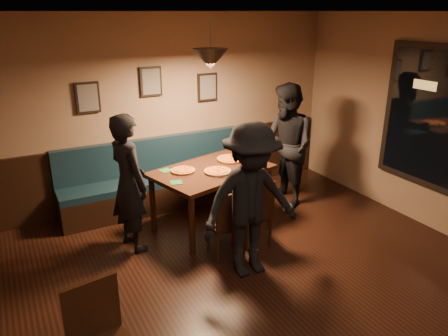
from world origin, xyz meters
name	(u,v)px	position (x,y,z in m)	size (l,w,h in m)	color
ceiling	(309,11)	(0.00, 0.00, 2.80)	(7.00, 7.00, 0.00)	silver
wall_back	(152,112)	(0.00, 3.50, 1.40)	(6.00, 6.00, 0.00)	#8C704F
wainscot	(156,170)	(0.00, 3.47, 0.50)	(5.88, 0.06, 1.00)	black
booth_bench	(162,175)	(0.00, 3.20, 0.50)	(3.00, 0.60, 1.00)	#0F232D
picture_left	(88,98)	(-0.90, 3.47, 1.70)	(0.32, 0.04, 0.42)	black
picture_center	(151,82)	(0.00, 3.47, 1.85)	(0.32, 0.04, 0.42)	black
picture_right	(207,87)	(0.90, 3.47, 1.70)	(0.32, 0.04, 0.42)	black
pendant_lamp	(210,59)	(0.39, 2.31, 2.25)	(0.44, 0.44, 0.25)	black
dining_table	(212,197)	(0.39, 2.31, 0.41)	(1.54, 0.99, 0.82)	black
chair_near_left	(226,222)	(0.18, 1.53, 0.44)	(0.39, 0.39, 0.87)	black
chair_near_right	(253,211)	(0.63, 1.64, 0.44)	(0.39, 0.39, 0.88)	black
diner_left	(129,183)	(-0.75, 2.25, 0.86)	(0.63, 0.41, 1.72)	black
diner_right	(287,146)	(1.67, 2.40, 0.92)	(0.90, 0.70, 1.85)	black
diner_front	(251,201)	(0.25, 1.10, 0.87)	(1.13, 0.65, 1.75)	black
pizza_a	(183,170)	(0.01, 2.40, 0.84)	(0.32, 0.32, 0.04)	orange
pizza_b	(218,171)	(0.39, 2.15, 0.84)	(0.35, 0.35, 0.04)	orange
pizza_c	(231,159)	(0.78, 2.50, 0.85)	(0.38, 0.38, 0.04)	#C08624
soda_glass	(264,163)	(1.01, 1.99, 0.91)	(0.08, 0.08, 0.17)	black
tabasco_bottle	(250,160)	(0.96, 2.27, 0.88)	(0.03, 0.03, 0.11)	#9D050F
napkin_a	(165,170)	(-0.18, 2.54, 0.83)	(0.14, 0.14, 0.01)	#1E7231
napkin_b	(176,182)	(-0.21, 2.08, 0.83)	(0.14, 0.14, 0.01)	#1C6B2F
cutlery_set	(226,177)	(0.41, 1.95, 0.83)	(0.02, 0.18, 0.00)	silver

